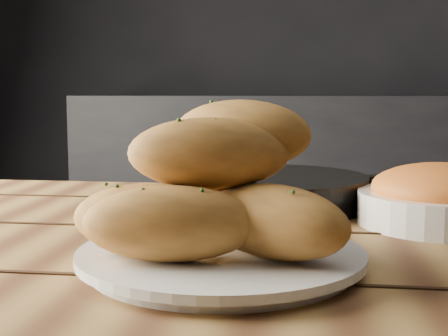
# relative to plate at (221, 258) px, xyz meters

# --- Properties ---
(plate) EXTENTS (0.26, 0.26, 0.02)m
(plate) POSITION_rel_plate_xyz_m (0.00, 0.00, 0.00)
(plate) COLOR silver
(plate) RESTS_ON table
(bread_rolls) EXTENTS (0.26, 0.22, 0.14)m
(bread_rolls) POSITION_rel_plate_xyz_m (-0.01, -0.01, 0.06)
(bread_rolls) COLOR #BD7D34
(bread_rolls) RESTS_ON plate
(skillet) EXTENTS (0.39, 0.27, 0.05)m
(skillet) POSITION_rel_plate_xyz_m (0.03, 0.32, 0.01)
(skillet) COLOR black
(skillet) RESTS_ON table
(bowl) EXTENTS (0.21, 0.21, 0.08)m
(bowl) POSITION_rel_plate_xyz_m (0.24, 0.22, 0.02)
(bowl) COLOR white
(bowl) RESTS_ON table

